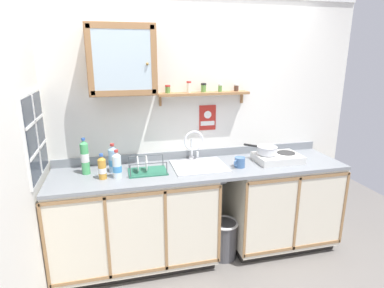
{
  "coord_description": "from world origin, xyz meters",
  "views": [
    {
      "loc": [
        -0.76,
        -2.41,
        1.94
      ],
      "look_at": [
        -0.06,
        0.4,
        1.12
      ],
      "focal_mm": 29.93,
      "sensor_mm": 36.0,
      "label": 1
    }
  ],
  "objects_px": {
    "saucepan": "(267,150)",
    "bottle_water_blue_0": "(113,159)",
    "sink": "(198,167)",
    "bottle_juice_amber_2": "(102,168)",
    "bottle_soda_green_1": "(85,157)",
    "mug": "(240,162)",
    "warning_sign": "(208,118)",
    "wall_cabinet": "(122,60)",
    "dish_rack": "(146,169)",
    "trash_bin": "(224,238)",
    "bottle_water_clear_3": "(117,166)",
    "hot_plate_stove": "(277,158)"
  },
  "relations": [
    {
      "from": "sink",
      "to": "mug",
      "type": "xyz_separation_m",
      "value": [
        0.36,
        -0.13,
        0.06
      ]
    },
    {
      "from": "sink",
      "to": "bottle_juice_amber_2",
      "type": "relative_size",
      "value": 2.23
    },
    {
      "from": "bottle_water_blue_0",
      "to": "mug",
      "type": "bearing_deg",
      "value": -8.04
    },
    {
      "from": "bottle_soda_green_1",
      "to": "bottle_juice_amber_2",
      "type": "height_order",
      "value": "bottle_soda_green_1"
    },
    {
      "from": "bottle_water_clear_3",
      "to": "sink",
      "type": "bearing_deg",
      "value": 9.25
    },
    {
      "from": "bottle_water_clear_3",
      "to": "trash_bin",
      "type": "bearing_deg",
      "value": -1.13
    },
    {
      "from": "warning_sign",
      "to": "mug",
      "type": "bearing_deg",
      "value": -62.63
    },
    {
      "from": "bottle_soda_green_1",
      "to": "mug",
      "type": "xyz_separation_m",
      "value": [
        1.37,
        -0.17,
        -0.1
      ]
    },
    {
      "from": "hot_plate_stove",
      "to": "bottle_soda_green_1",
      "type": "distance_m",
      "value": 1.8
    },
    {
      "from": "bottle_soda_green_1",
      "to": "wall_cabinet",
      "type": "bearing_deg",
      "value": 14.69
    },
    {
      "from": "wall_cabinet",
      "to": "warning_sign",
      "type": "bearing_deg",
      "value": 8.81
    },
    {
      "from": "warning_sign",
      "to": "dish_rack",
      "type": "bearing_deg",
      "value": -154.31
    },
    {
      "from": "bottle_water_blue_0",
      "to": "wall_cabinet",
      "type": "distance_m",
      "value": 0.87
    },
    {
      "from": "bottle_soda_green_1",
      "to": "bottle_water_clear_3",
      "type": "height_order",
      "value": "bottle_soda_green_1"
    },
    {
      "from": "warning_sign",
      "to": "trash_bin",
      "type": "distance_m",
      "value": 1.2
    },
    {
      "from": "bottle_water_clear_3",
      "to": "mug",
      "type": "xyz_separation_m",
      "value": [
        1.1,
        -0.01,
        -0.06
      ]
    },
    {
      "from": "dish_rack",
      "to": "mug",
      "type": "distance_m",
      "value": 0.86
    },
    {
      "from": "sink",
      "to": "bottle_juice_amber_2",
      "type": "xyz_separation_m",
      "value": [
        -0.86,
        -0.12,
        0.11
      ]
    },
    {
      "from": "saucepan",
      "to": "dish_rack",
      "type": "relative_size",
      "value": 0.82
    },
    {
      "from": "bottle_juice_amber_2",
      "to": "mug",
      "type": "xyz_separation_m",
      "value": [
        1.23,
        -0.01,
        -0.05
      ]
    },
    {
      "from": "warning_sign",
      "to": "bottle_water_clear_3",
      "type": "bearing_deg",
      "value": -157.19
    },
    {
      "from": "dish_rack",
      "to": "mug",
      "type": "bearing_deg",
      "value": -4.77
    },
    {
      "from": "bottle_water_blue_0",
      "to": "warning_sign",
      "type": "xyz_separation_m",
      "value": [
        0.94,
        0.23,
        0.29
      ]
    },
    {
      "from": "mug",
      "to": "warning_sign",
      "type": "height_order",
      "value": "warning_sign"
    },
    {
      "from": "hot_plate_stove",
      "to": "bottle_juice_amber_2",
      "type": "bearing_deg",
      "value": -177.92
    },
    {
      "from": "saucepan",
      "to": "bottle_soda_green_1",
      "type": "bearing_deg",
      "value": 177.68
    },
    {
      "from": "bottle_soda_green_1",
      "to": "bottle_water_blue_0",
      "type": "bearing_deg",
      "value": -1.18
    },
    {
      "from": "bottle_soda_green_1",
      "to": "bottle_juice_amber_2",
      "type": "bearing_deg",
      "value": -47.0
    },
    {
      "from": "saucepan",
      "to": "bottle_water_blue_0",
      "type": "relative_size",
      "value": 1.07
    },
    {
      "from": "bottle_soda_green_1",
      "to": "mug",
      "type": "height_order",
      "value": "bottle_soda_green_1"
    },
    {
      "from": "mug",
      "to": "hot_plate_stove",
      "type": "bearing_deg",
      "value": 9.46
    },
    {
      "from": "sink",
      "to": "mug",
      "type": "relative_size",
      "value": 3.88
    },
    {
      "from": "bottle_juice_amber_2",
      "to": "trash_bin",
      "type": "height_order",
      "value": "bottle_juice_amber_2"
    },
    {
      "from": "sink",
      "to": "warning_sign",
      "type": "xyz_separation_m",
      "value": [
        0.16,
        0.26,
        0.41
      ]
    },
    {
      "from": "sink",
      "to": "trash_bin",
      "type": "height_order",
      "value": "sink"
    },
    {
      "from": "hot_plate_stove",
      "to": "bottle_soda_green_1",
      "type": "bearing_deg",
      "value": 177.0
    },
    {
      "from": "wall_cabinet",
      "to": "warning_sign",
      "type": "relative_size",
      "value": 2.38
    },
    {
      "from": "hot_plate_stove",
      "to": "wall_cabinet",
      "type": "xyz_separation_m",
      "value": [
        -1.43,
        0.19,
        0.93
      ]
    },
    {
      "from": "warning_sign",
      "to": "bottle_water_blue_0",
      "type": "bearing_deg",
      "value": -166.45
    },
    {
      "from": "dish_rack",
      "to": "bottle_juice_amber_2",
      "type": "bearing_deg",
      "value": -170.83
    },
    {
      "from": "sink",
      "to": "wall_cabinet",
      "type": "xyz_separation_m",
      "value": [
        -0.64,
        0.13,
        0.98
      ]
    },
    {
      "from": "bottle_juice_amber_2",
      "to": "bottle_water_clear_3",
      "type": "distance_m",
      "value": 0.12
    },
    {
      "from": "mug",
      "to": "trash_bin",
      "type": "bearing_deg",
      "value": -174.28
    },
    {
      "from": "trash_bin",
      "to": "bottle_soda_green_1",
      "type": "bearing_deg",
      "value": 171.74
    },
    {
      "from": "saucepan",
      "to": "wall_cabinet",
      "type": "distance_m",
      "value": 1.58
    },
    {
      "from": "hot_plate_stove",
      "to": "bottle_water_clear_3",
      "type": "relative_size",
      "value": 1.77
    },
    {
      "from": "bottle_water_blue_0",
      "to": "bottle_juice_amber_2",
      "type": "relative_size",
      "value": 1.19
    },
    {
      "from": "saucepan",
      "to": "bottle_water_blue_0",
      "type": "xyz_separation_m",
      "value": [
        -1.45,
        0.06,
        -0.0
      ]
    },
    {
      "from": "bottle_juice_amber_2",
      "to": "sink",
      "type": "bearing_deg",
      "value": 7.59
    },
    {
      "from": "bottle_soda_green_1",
      "to": "bottle_juice_amber_2",
      "type": "distance_m",
      "value": 0.22
    }
  ]
}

